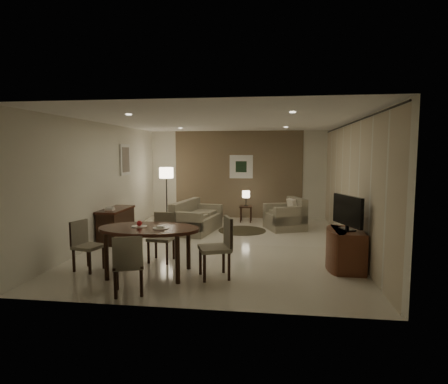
# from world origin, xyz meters

# --- Properties ---
(room_shell) EXTENTS (5.50, 7.00, 2.70)m
(room_shell) POSITION_xyz_m (0.00, 0.40, 1.35)
(room_shell) COLOR beige
(room_shell) RESTS_ON ground
(taupe_accent) EXTENTS (3.96, 0.03, 2.70)m
(taupe_accent) POSITION_xyz_m (0.00, 3.48, 1.35)
(taupe_accent) COLOR brown
(taupe_accent) RESTS_ON wall_back
(curtain_wall) EXTENTS (0.08, 6.70, 2.58)m
(curtain_wall) POSITION_xyz_m (2.68, 0.00, 1.32)
(curtain_wall) COLOR beige
(curtain_wall) RESTS_ON wall_right
(curtain_rod) EXTENTS (0.03, 6.80, 0.03)m
(curtain_rod) POSITION_xyz_m (2.68, 0.00, 2.64)
(curtain_rod) COLOR black
(curtain_rod) RESTS_ON wall_right
(art_back_frame) EXTENTS (0.72, 0.03, 0.72)m
(art_back_frame) POSITION_xyz_m (0.10, 3.46, 1.60)
(art_back_frame) COLOR silver
(art_back_frame) RESTS_ON wall_back
(art_back_canvas) EXTENTS (0.34, 0.01, 0.34)m
(art_back_canvas) POSITION_xyz_m (0.10, 3.44, 1.60)
(art_back_canvas) COLOR black
(art_back_canvas) RESTS_ON wall_back
(art_left_frame) EXTENTS (0.03, 0.60, 0.80)m
(art_left_frame) POSITION_xyz_m (-2.72, 1.20, 1.85)
(art_left_frame) COLOR silver
(art_left_frame) RESTS_ON wall_left
(art_left_canvas) EXTENTS (0.01, 0.46, 0.64)m
(art_left_canvas) POSITION_xyz_m (-2.71, 1.20, 1.85)
(art_left_canvas) COLOR gray
(art_left_canvas) RESTS_ON wall_left
(downlight_nl) EXTENTS (0.10, 0.10, 0.01)m
(downlight_nl) POSITION_xyz_m (-1.40, -1.80, 2.69)
(downlight_nl) COLOR white
(downlight_nl) RESTS_ON ceiling
(downlight_nr) EXTENTS (0.10, 0.10, 0.01)m
(downlight_nr) POSITION_xyz_m (1.40, -1.80, 2.69)
(downlight_nr) COLOR white
(downlight_nr) RESTS_ON ceiling
(downlight_fl) EXTENTS (0.10, 0.10, 0.01)m
(downlight_fl) POSITION_xyz_m (-1.40, 1.80, 2.69)
(downlight_fl) COLOR white
(downlight_fl) RESTS_ON ceiling
(downlight_fr) EXTENTS (0.10, 0.10, 0.01)m
(downlight_fr) POSITION_xyz_m (1.40, 1.80, 2.69)
(downlight_fr) COLOR white
(downlight_fr) RESTS_ON ceiling
(console_desk) EXTENTS (0.48, 1.20, 0.75)m
(console_desk) POSITION_xyz_m (-2.49, 0.00, 0.38)
(console_desk) COLOR #3F1B14
(console_desk) RESTS_ON floor
(telephone) EXTENTS (0.20, 0.14, 0.09)m
(telephone) POSITION_xyz_m (-2.49, -0.30, 0.80)
(telephone) COLOR white
(telephone) RESTS_ON console_desk
(tv_cabinet) EXTENTS (0.48, 0.90, 0.70)m
(tv_cabinet) POSITION_xyz_m (2.40, -1.50, 0.35)
(tv_cabinet) COLOR brown
(tv_cabinet) RESTS_ON floor
(flat_tv) EXTENTS (0.36, 0.85, 0.60)m
(flat_tv) POSITION_xyz_m (2.38, -1.50, 1.02)
(flat_tv) COLOR black
(flat_tv) RESTS_ON tv_cabinet
(dining_table) EXTENTS (1.69, 1.06, 0.79)m
(dining_table) POSITION_xyz_m (-0.93, -2.22, 0.40)
(dining_table) COLOR #3F1B14
(dining_table) RESTS_ON floor
(chair_near) EXTENTS (0.55, 0.55, 0.88)m
(chair_near) POSITION_xyz_m (-0.95, -3.09, 0.44)
(chair_near) COLOR gray
(chair_near) RESTS_ON floor
(chair_far) EXTENTS (0.47, 0.47, 0.90)m
(chair_far) POSITION_xyz_m (-0.96, -1.46, 0.45)
(chair_far) COLOR gray
(chair_far) RESTS_ON floor
(chair_left) EXTENTS (0.51, 0.51, 0.86)m
(chair_left) POSITION_xyz_m (-2.05, -2.15, 0.43)
(chair_left) COLOR gray
(chair_left) RESTS_ON floor
(chair_right) EXTENTS (0.62, 0.62, 0.99)m
(chair_right) POSITION_xyz_m (0.17, -2.23, 0.50)
(chair_right) COLOR gray
(chair_right) RESTS_ON floor
(plate_a) EXTENTS (0.26, 0.26, 0.02)m
(plate_a) POSITION_xyz_m (-1.11, -2.17, 0.80)
(plate_a) COLOR white
(plate_a) RESTS_ON dining_table
(plate_b) EXTENTS (0.26, 0.26, 0.02)m
(plate_b) POSITION_xyz_m (-0.71, -2.27, 0.80)
(plate_b) COLOR white
(plate_b) RESTS_ON dining_table
(fruit_apple) EXTENTS (0.09, 0.09, 0.09)m
(fruit_apple) POSITION_xyz_m (-1.11, -2.17, 0.85)
(fruit_apple) COLOR red
(fruit_apple) RESTS_ON plate_a
(napkin) EXTENTS (0.12, 0.08, 0.03)m
(napkin) POSITION_xyz_m (-0.71, -2.27, 0.82)
(napkin) COLOR white
(napkin) RESTS_ON plate_b
(round_rug) EXTENTS (1.24, 1.24, 0.01)m
(round_rug) POSITION_xyz_m (0.31, 1.50, 0.01)
(round_rug) COLOR #39301F
(round_rug) RESTS_ON floor
(sofa) EXTENTS (1.79, 1.11, 0.79)m
(sofa) POSITION_xyz_m (-0.84, 1.27, 0.39)
(sofa) COLOR gray
(sofa) RESTS_ON floor
(armchair) EXTENTS (1.17, 1.20, 0.84)m
(armchair) POSITION_xyz_m (1.41, 1.84, 0.42)
(armchair) COLOR gray
(armchair) RESTS_ON floor
(side_table) EXTENTS (0.37, 0.37, 0.47)m
(side_table) POSITION_xyz_m (0.31, 2.80, 0.23)
(side_table) COLOR black
(side_table) RESTS_ON floor
(table_lamp) EXTENTS (0.22, 0.22, 0.50)m
(table_lamp) POSITION_xyz_m (0.31, 2.80, 0.72)
(table_lamp) COLOR #FFEAC1
(table_lamp) RESTS_ON side_table
(floor_lamp) EXTENTS (0.41, 0.41, 1.60)m
(floor_lamp) POSITION_xyz_m (-2.00, 2.47, 0.80)
(floor_lamp) COLOR #FFE5B7
(floor_lamp) RESTS_ON floor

